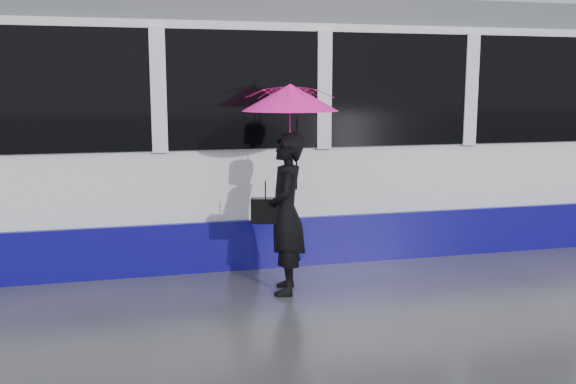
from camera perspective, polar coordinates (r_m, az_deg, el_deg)
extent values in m
plane|color=#29292E|center=(6.93, 0.48, -9.54)|extent=(90.00, 90.00, 0.00)
cube|color=#3F3D38|center=(8.58, -2.53, -5.74)|extent=(34.00, 0.07, 0.02)
cube|color=#3F3D38|center=(9.96, -4.21, -3.63)|extent=(34.00, 0.07, 0.02)
cube|color=white|center=(8.91, -8.49, 4.63)|extent=(24.00, 2.40, 2.95)
cube|color=#0F0A73|center=(9.09, -8.30, -3.02)|extent=(24.00, 2.56, 0.62)
cube|color=black|center=(8.88, -8.59, 8.97)|extent=(23.00, 2.48, 1.40)
cube|color=#4F5256|center=(8.93, -8.75, 15.23)|extent=(23.60, 2.20, 0.35)
imported|color=black|center=(6.95, -0.20, -1.95)|extent=(0.56, 0.72, 1.76)
imported|color=#FF158C|center=(6.84, 0.20, 6.10)|extent=(1.16, 1.18, 0.88)
cone|color=#FF158C|center=(6.83, 0.20, 8.40)|extent=(1.25, 1.25, 0.29)
cylinder|color=black|center=(6.83, 0.20, 9.79)|extent=(0.01, 0.01, 0.07)
cylinder|color=black|center=(6.91, 0.77, 3.38)|extent=(0.02, 0.02, 0.77)
cube|color=black|center=(6.92, -2.01, -1.66)|extent=(0.34, 0.21, 0.27)
cylinder|color=black|center=(6.88, -2.02, 0.19)|extent=(0.01, 0.01, 0.18)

